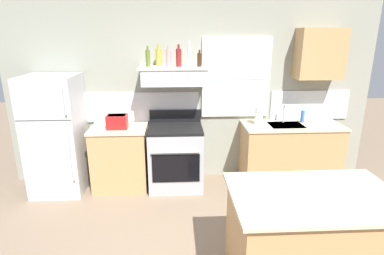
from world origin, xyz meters
TOP-DOWN VIEW (x-y plane):
  - back_wall at (0.03, 2.23)m, footprint 5.40×0.11m
  - refrigerator at (-1.90, 1.84)m, footprint 0.70×0.72m
  - counter_left_of_stove at (-1.05, 1.90)m, footprint 0.79×0.63m
  - toaster at (-1.05, 1.85)m, footprint 0.30×0.20m
  - stove_range at (-0.25, 1.86)m, footprint 0.76×0.69m
  - range_hood_shelf at (-0.25, 1.96)m, footprint 0.96×0.52m
  - bottle_olive_oil_square at (-0.60, 1.93)m, footprint 0.06×0.06m
  - bottle_champagne_gold_foil at (-0.46, 2.02)m, footprint 0.08×0.08m
  - bottle_rose_pink at (-0.33, 1.92)m, footprint 0.07×0.07m
  - bottle_red_label_wine at (-0.19, 1.91)m, footprint 0.07×0.07m
  - bottle_clear_tall at (-0.04, 1.92)m, footprint 0.06×0.06m
  - bottle_brown_stout at (0.09, 1.90)m, footprint 0.06×0.06m
  - counter_right_with_sink at (1.45, 1.90)m, footprint 1.43×0.63m
  - sink_faucet at (1.35, 2.00)m, footprint 0.03×0.17m
  - paper_towel_roll at (0.95, 1.90)m, footprint 0.11×0.11m
  - dish_soap_bottle at (1.63, 2.00)m, footprint 0.06×0.06m
  - kitchen_island at (0.90, -0.11)m, footprint 1.40×0.90m
  - upper_cabinet_right at (1.80, 2.04)m, footprint 0.64×0.32m

SIDE VIEW (x-z plane):
  - counter_left_of_stove at x=-1.05m, z-range 0.00..0.91m
  - counter_right_with_sink at x=1.45m, z-range 0.00..0.91m
  - kitchen_island at x=0.90m, z-range 0.00..0.91m
  - stove_range at x=-0.25m, z-range -0.08..1.01m
  - refrigerator at x=-1.90m, z-range 0.00..1.65m
  - dish_soap_bottle at x=1.63m, z-range 0.91..1.09m
  - toaster at x=-1.05m, z-range 0.91..1.10m
  - paper_towel_roll at x=0.95m, z-range 0.91..1.18m
  - sink_faucet at x=1.35m, z-range 0.94..1.22m
  - back_wall at x=0.03m, z-range 0.00..2.70m
  - range_hood_shelf at x=-0.25m, z-range 1.50..1.75m
  - bottle_brown_stout at x=0.09m, z-range 1.73..1.95m
  - bottle_olive_oil_square at x=-0.60m, z-range 1.72..2.00m
  - bottle_rose_pink at x=-0.33m, z-range 1.72..2.00m
  - bottle_champagne_gold_foil at x=-0.46m, z-range 1.72..2.01m
  - bottle_red_label_wine at x=-0.19m, z-range 1.72..2.01m
  - bottle_clear_tall at x=-0.04m, z-range 1.72..2.05m
  - upper_cabinet_right at x=1.80m, z-range 1.55..2.25m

